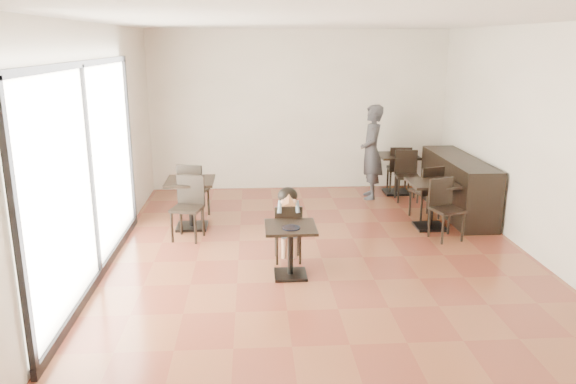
{
  "coord_description": "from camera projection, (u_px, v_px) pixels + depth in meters",
  "views": [
    {
      "loc": [
        -0.95,
        -7.35,
        2.96
      ],
      "look_at": [
        -0.48,
        -0.09,
        1.0
      ],
      "focal_mm": 35.0,
      "sensor_mm": 36.0,
      "label": 1
    }
  ],
  "objects": [
    {
      "name": "floor",
      "position": [
        322.0,
        258.0,
        7.91
      ],
      "size": [
        6.0,
        8.0,
        0.01
      ],
      "primitive_type": "cube",
      "color": "brown",
      "rests_on": "ground"
    },
    {
      "name": "ceiling",
      "position": [
        326.0,
        22.0,
        7.08
      ],
      "size": [
        6.0,
        8.0,
        0.01
      ],
      "primitive_type": "cube",
      "color": "silver",
      "rests_on": "floor"
    },
    {
      "name": "wall_back",
      "position": [
        299.0,
        111.0,
        11.35
      ],
      "size": [
        6.0,
        0.01,
        3.2
      ],
      "primitive_type": "cube",
      "color": "white",
      "rests_on": "floor"
    },
    {
      "name": "wall_front",
      "position": [
        400.0,
        258.0,
        3.64
      ],
      "size": [
        6.0,
        0.01,
        3.2
      ],
      "primitive_type": "cube",
      "color": "white",
      "rests_on": "floor"
    },
    {
      "name": "wall_left",
      "position": [
        95.0,
        149.0,
        7.31
      ],
      "size": [
        0.01,
        8.0,
        3.2
      ],
      "primitive_type": "cube",
      "color": "white",
      "rests_on": "floor"
    },
    {
      "name": "wall_right",
      "position": [
        541.0,
        144.0,
        7.68
      ],
      "size": [
        0.01,
        8.0,
        3.2
      ],
      "primitive_type": "cube",
      "color": "white",
      "rests_on": "floor"
    },
    {
      "name": "storefront_window",
      "position": [
        88.0,
        173.0,
        6.88
      ],
      "size": [
        0.04,
        4.5,
        2.6
      ],
      "primitive_type": "cube",
      "color": "white",
      "rests_on": "floor"
    },
    {
      "name": "child_table",
      "position": [
        290.0,
        251.0,
        7.23
      ],
      "size": [
        0.65,
        0.65,
        0.69
      ],
      "primitive_type": null,
      "color": "black",
      "rests_on": "floor"
    },
    {
      "name": "child_chair",
      "position": [
        288.0,
        232.0,
        7.74
      ],
      "size": [
        0.37,
        0.37,
        0.83
      ],
      "primitive_type": null,
      "rotation": [
        0.0,
        0.0,
        3.14
      ],
      "color": "black",
      "rests_on": "floor"
    },
    {
      "name": "child",
      "position": [
        288.0,
        225.0,
        7.71
      ],
      "size": [
        0.37,
        0.52,
        1.04
      ],
      "primitive_type": null,
      "color": "gray",
      "rests_on": "child_chair"
    },
    {
      "name": "plate",
      "position": [
        291.0,
        228.0,
        7.04
      ],
      "size": [
        0.23,
        0.23,
        0.01
      ],
      "primitive_type": "cylinder",
      "color": "black",
      "rests_on": "child_table"
    },
    {
      "name": "pizza_slice",
      "position": [
        289.0,
        202.0,
        7.43
      ],
      "size": [
        0.24,
        0.19,
        0.06
      ],
      "primitive_type": null,
      "color": "#D3BF75",
      "rests_on": "child"
    },
    {
      "name": "adult_patron",
      "position": [
        372.0,
        152.0,
        10.75
      ],
      "size": [
        0.49,
        0.7,
        1.81
      ],
      "primitive_type": "imported",
      "rotation": [
        0.0,
        0.0,
        -1.66
      ],
      "color": "#38383D",
      "rests_on": "floor"
    },
    {
      "name": "cafe_table_mid",
      "position": [
        431.0,
        205.0,
        9.11
      ],
      "size": [
        0.91,
        0.91,
        0.78
      ],
      "primitive_type": null,
      "rotation": [
        0.0,
        0.0,
        0.28
      ],
      "color": "black",
      "rests_on": "floor"
    },
    {
      "name": "cafe_table_left",
      "position": [
        191.0,
        204.0,
        9.11
      ],
      "size": [
        0.93,
        0.93,
        0.81
      ],
      "primitive_type": null,
      "rotation": [
        0.0,
        0.0,
        -0.25
      ],
      "color": "black",
      "rests_on": "floor"
    },
    {
      "name": "cafe_table_back",
      "position": [
        397.0,
        174.0,
        11.21
      ],
      "size": [
        0.81,
        0.81,
        0.79
      ],
      "primitive_type": null,
      "rotation": [
        0.0,
        0.0,
        -0.09
      ],
      "color": "black",
      "rests_on": "floor"
    },
    {
      "name": "chair_mid_a",
      "position": [
        425.0,
        192.0,
        9.62
      ],
      "size": [
        0.52,
        0.52,
        0.93
      ],
      "primitive_type": null,
      "rotation": [
        0.0,
        0.0,
        3.42
      ],
      "color": "black",
      "rests_on": "floor"
    },
    {
      "name": "chair_mid_b",
      "position": [
        447.0,
        210.0,
        8.56
      ],
      "size": [
        0.52,
        0.52,
        0.93
      ],
      "primitive_type": null,
      "rotation": [
        0.0,
        0.0,
        0.28
      ],
      "color": "black",
      "rests_on": "floor"
    },
    {
      "name": "chair_left_a",
      "position": [
        194.0,
        190.0,
        9.62
      ],
      "size": [
        0.53,
        0.53,
        0.97
      ],
      "primitive_type": null,
      "rotation": [
        0.0,
        0.0,
        2.9
      ],
      "color": "black",
      "rests_on": "floor"
    },
    {
      "name": "chair_left_b",
      "position": [
        187.0,
        209.0,
        8.56
      ],
      "size": [
        0.53,
        0.53,
        0.97
      ],
      "primitive_type": null,
      "rotation": [
        0.0,
        0.0,
        -0.25
      ],
      "color": "black",
      "rests_on": "floor"
    },
    {
      "name": "chair_back_a",
      "position": [
        399.0,
        169.0,
        11.28
      ],
      "size": [
        0.46,
        0.46,
        0.95
      ],
      "primitive_type": null,
      "rotation": [
        0.0,
        0.0,
        3.05
      ],
      "color": "black",
      "rests_on": "floor"
    },
    {
      "name": "chair_back_b",
      "position": [
        407.0,
        176.0,
        10.66
      ],
      "size": [
        0.46,
        0.46,
        0.95
      ],
      "primitive_type": null,
      "rotation": [
        0.0,
        0.0,
        -0.09
      ],
      "color": "black",
      "rests_on": "floor"
    },
    {
      "name": "service_counter",
      "position": [
        458.0,
        186.0,
        9.87
      ],
      "size": [
        0.6,
        2.4,
        1.0
      ],
      "primitive_type": "cube",
      "color": "black",
      "rests_on": "floor"
    }
  ]
}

